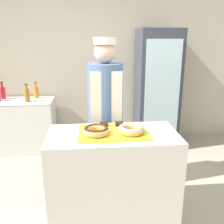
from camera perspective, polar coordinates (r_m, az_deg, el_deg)
ground_plane at (r=2.81m, az=0.21°, el=-22.86°), size 14.00×14.00×0.00m
wall_back at (r=4.32m, az=-2.55°, el=10.78°), size 8.00×0.06×2.70m
display_counter at (r=2.54m, az=0.22°, el=-14.74°), size 1.22×0.61×0.93m
serving_tray at (r=2.33m, az=0.23°, el=-4.67°), size 0.63×0.43×0.02m
donut_chocolate_glaze at (r=2.25m, az=-3.66°, el=-4.17°), size 0.25×0.25×0.07m
donut_light_glaze at (r=2.28m, az=4.35°, el=-3.90°), size 0.25×0.25×0.07m
brownie_back_left at (r=2.45m, az=-1.92°, el=-2.84°), size 0.08×0.08×0.03m
brownie_back_right at (r=2.47m, az=1.68°, el=-2.73°), size 0.08×0.08×0.03m
baker_person at (r=2.88m, az=-1.54°, el=-0.34°), size 0.40×0.40×1.79m
beverage_fridge at (r=4.16m, az=10.21°, el=4.94°), size 0.65×0.61×1.93m
chest_freezer at (r=4.29m, az=-19.04°, el=-2.87°), size 0.91×0.57×0.84m
bottle_amber at (r=4.05m, az=-18.87°, el=3.74°), size 0.08×0.08×0.28m
bottle_red at (r=4.38m, az=-23.70°, el=4.15°), size 0.08×0.08×0.28m
bottle_orange at (r=4.27m, az=-16.93°, el=4.42°), size 0.07×0.07×0.26m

